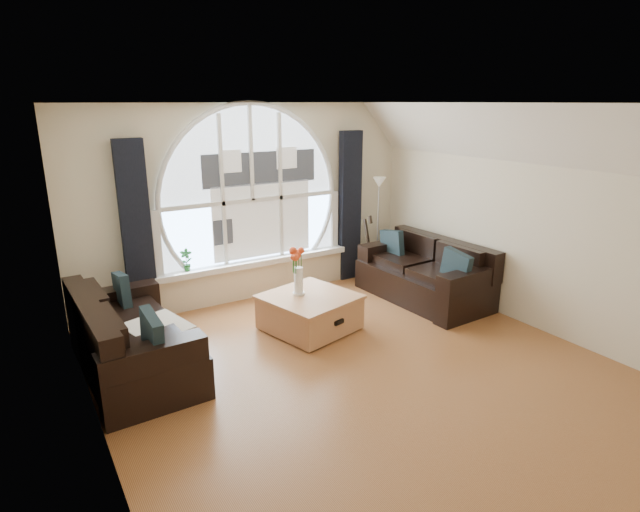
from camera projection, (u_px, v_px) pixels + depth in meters
The scene contains 20 objects.
ground at pixel (365, 374), 5.38m from camera, with size 5.00×5.50×0.01m, color brown.
ceiling at pixel (373, 103), 4.60m from camera, with size 5.00×5.50×0.01m, color silver.
wall_back at pixel (251, 203), 7.24m from camera, with size 5.00×0.01×2.70m, color beige.
wall_left at pixel (90, 299), 3.74m from camera, with size 0.01×5.50×2.70m, color beige.
wall_right at pixel (536, 219), 6.24m from camera, with size 0.01×5.50×2.70m, color beige.
attic_slope at pixel (529, 135), 5.80m from camera, with size 0.92×5.50×0.72m, color silver.
arched_window at pixel (251, 184), 7.13m from camera, with size 2.60×0.06×2.15m, color silver.
window_sill at pixel (256, 262), 7.40m from camera, with size 2.90×0.22×0.08m, color white.
window_frame at pixel (252, 184), 7.11m from camera, with size 2.76×0.08×2.15m, color white.
neighbor_house at pixel (262, 192), 7.23m from camera, with size 1.70×0.02×1.50m, color silver.
curtain_left at pixel (137, 233), 6.40m from camera, with size 0.35×0.12×2.30m, color black.
curtain_right at pixel (350, 207), 8.00m from camera, with size 0.35×0.12×2.30m, color black.
sofa_left at pixel (133, 336), 5.32m from camera, with size 0.96×1.91×0.85m, color black.
sofa_right at pixel (423, 272), 7.31m from camera, with size 0.95×1.90×0.85m, color black.
coffee_chest at pixel (310, 311), 6.37m from camera, with size 0.99×0.99×0.49m, color #B1744A.
throw_blanket at pixel (158, 330), 5.23m from camera, with size 0.55×0.55×0.10m, color silver.
vase_flowers at pixel (298, 264), 6.23m from camera, with size 0.24×0.24×0.70m, color white.
floor_lamp at pixel (378, 228), 8.15m from camera, with size 0.24×0.24×1.60m, color #B2B2B2.
guitar at pixel (365, 248), 8.04m from camera, with size 0.36×0.24×1.06m, color brown.
potted_plant at pixel (186, 260), 6.84m from camera, with size 0.16×0.11×0.31m, color #1E6023.
Camera 1 is at (-2.90, -3.85, 2.72)m, focal length 29.09 mm.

